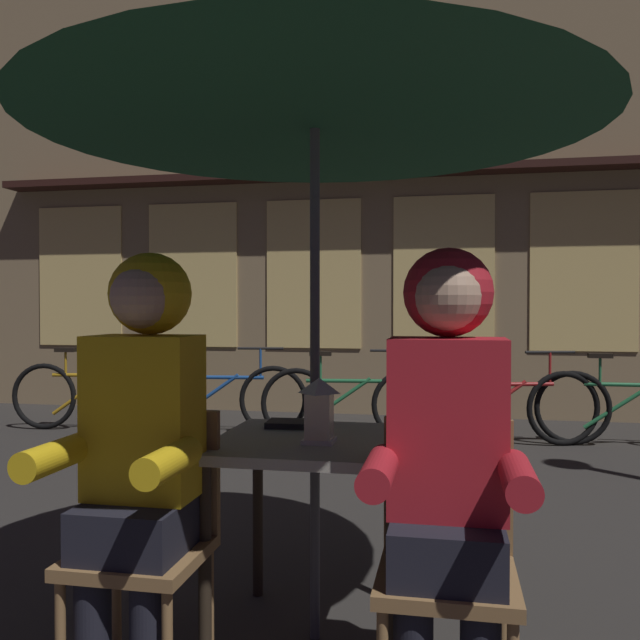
{
  "coord_description": "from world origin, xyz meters",
  "views": [
    {
      "loc": [
        0.49,
        -2.39,
        1.22
      ],
      "look_at": [
        0.0,
        0.1,
        1.17
      ],
      "focal_mm": 37.36,
      "sensor_mm": 36.0,
      "label": 1
    }
  ],
  "objects_px": {
    "person_right_hooded": "(447,436)",
    "bicycle_fourth": "(506,407)",
    "cafe_table": "(315,465)",
    "lantern": "(319,409)",
    "book": "(292,424)",
    "person_left_hooded": "(141,425)",
    "patio_umbrella": "(315,77)",
    "bicycle_nearest": "(93,395)",
    "bicycle_third": "(351,402)",
    "bicycle_fifth": "(634,408)",
    "chair_left": "(149,530)",
    "potted_plant": "(132,369)",
    "bicycle_second": "(220,398)",
    "chair_right": "(447,551)"
  },
  "relations": [
    {
      "from": "patio_umbrella",
      "to": "bicycle_nearest",
      "type": "distance_m",
      "value": 5.01
    },
    {
      "from": "lantern",
      "to": "potted_plant",
      "type": "height_order",
      "value": "lantern"
    },
    {
      "from": "cafe_table",
      "to": "lantern",
      "type": "relative_size",
      "value": 3.2
    },
    {
      "from": "bicycle_second",
      "to": "potted_plant",
      "type": "distance_m",
      "value": 1.41
    },
    {
      "from": "cafe_table",
      "to": "potted_plant",
      "type": "bearing_deg",
      "value": 124.01
    },
    {
      "from": "cafe_table",
      "to": "chair_right",
      "type": "distance_m",
      "value": 0.62
    },
    {
      "from": "patio_umbrella",
      "to": "lantern",
      "type": "relative_size",
      "value": 10.0
    },
    {
      "from": "person_left_hooded",
      "to": "patio_umbrella",
      "type": "bearing_deg",
      "value": 41.57
    },
    {
      "from": "bicycle_fourth",
      "to": "bicycle_third",
      "type": "bearing_deg",
      "value": 179.93
    },
    {
      "from": "cafe_table",
      "to": "bicycle_third",
      "type": "distance_m",
      "value": 3.66
    },
    {
      "from": "lantern",
      "to": "person_left_hooded",
      "type": "bearing_deg",
      "value": -146.32
    },
    {
      "from": "patio_umbrella",
      "to": "person_left_hooded",
      "type": "xyz_separation_m",
      "value": [
        -0.48,
        -0.43,
        -1.21
      ]
    },
    {
      "from": "lantern",
      "to": "bicycle_nearest",
      "type": "xyz_separation_m",
      "value": [
        -3.02,
        3.72,
        -0.51
      ]
    },
    {
      "from": "patio_umbrella",
      "to": "chair_left",
      "type": "xyz_separation_m",
      "value": [
        -0.48,
        -0.37,
        -1.57
      ]
    },
    {
      "from": "chair_right",
      "to": "person_right_hooded",
      "type": "height_order",
      "value": "person_right_hooded"
    },
    {
      "from": "cafe_table",
      "to": "book",
      "type": "bearing_deg",
      "value": 123.32
    },
    {
      "from": "bicycle_third",
      "to": "potted_plant",
      "type": "bearing_deg",
      "value": 164.38
    },
    {
      "from": "bicycle_fourth",
      "to": "person_right_hooded",
      "type": "bearing_deg",
      "value": -96.9
    },
    {
      "from": "chair_left",
      "to": "person_left_hooded",
      "type": "height_order",
      "value": "person_left_hooded"
    },
    {
      "from": "chair_right",
      "to": "potted_plant",
      "type": "xyz_separation_m",
      "value": [
        -3.4,
        4.7,
        0.05
      ]
    },
    {
      "from": "bicycle_fifth",
      "to": "bicycle_second",
      "type": "bearing_deg",
      "value": -178.54
    },
    {
      "from": "chair_right",
      "to": "bicycle_fifth",
      "type": "xyz_separation_m",
      "value": [
        1.58,
        4.16,
        -0.14
      ]
    },
    {
      "from": "potted_plant",
      "to": "book",
      "type": "bearing_deg",
      "value": -55.96
    },
    {
      "from": "person_right_hooded",
      "to": "bicycle_third",
      "type": "xyz_separation_m",
      "value": [
        -0.88,
        4.05,
        -0.5
      ]
    },
    {
      "from": "bicycle_nearest",
      "to": "potted_plant",
      "type": "relative_size",
      "value": 1.82
    },
    {
      "from": "bicycle_nearest",
      "to": "potted_plant",
      "type": "xyz_separation_m",
      "value": [
        0.07,
        0.69,
        0.2
      ]
    },
    {
      "from": "lantern",
      "to": "potted_plant",
      "type": "distance_m",
      "value": 5.32
    },
    {
      "from": "book",
      "to": "person_right_hooded",
      "type": "bearing_deg",
      "value": -48.92
    },
    {
      "from": "cafe_table",
      "to": "bicycle_fourth",
      "type": "distance_m",
      "value": 3.76
    },
    {
      "from": "chair_left",
      "to": "bicycle_second",
      "type": "xyz_separation_m",
      "value": [
        -1.2,
        4.06,
        -0.14
      ]
    },
    {
      "from": "cafe_table",
      "to": "bicycle_third",
      "type": "bearing_deg",
      "value": 96.28
    },
    {
      "from": "cafe_table",
      "to": "book",
      "type": "distance_m",
      "value": 0.27
    },
    {
      "from": "patio_umbrella",
      "to": "cafe_table",
      "type": "bearing_deg",
      "value": 0.0
    },
    {
      "from": "patio_umbrella",
      "to": "bicycle_third",
      "type": "height_order",
      "value": "patio_umbrella"
    },
    {
      "from": "patio_umbrella",
      "to": "bicycle_second",
      "type": "distance_m",
      "value": 4.4
    },
    {
      "from": "bicycle_fifth",
      "to": "potted_plant",
      "type": "distance_m",
      "value": 5.01
    },
    {
      "from": "patio_umbrella",
      "to": "lantern",
      "type": "xyz_separation_m",
      "value": [
        0.03,
        -0.08,
        -1.2
      ]
    },
    {
      "from": "person_right_hooded",
      "to": "bicycle_fourth",
      "type": "distance_m",
      "value": 4.11
    },
    {
      "from": "bicycle_third",
      "to": "book",
      "type": "relative_size",
      "value": 8.37
    },
    {
      "from": "bicycle_second",
      "to": "bicycle_fifth",
      "type": "relative_size",
      "value": 1.0
    },
    {
      "from": "lantern",
      "to": "person_left_hooded",
      "type": "relative_size",
      "value": 0.17
    },
    {
      "from": "bicycle_nearest",
      "to": "bicycle_fifth",
      "type": "bearing_deg",
      "value": 1.67
    },
    {
      "from": "bicycle_fourth",
      "to": "book",
      "type": "distance_m",
      "value": 3.61
    },
    {
      "from": "cafe_table",
      "to": "bicycle_fourth",
      "type": "relative_size",
      "value": 0.45
    },
    {
      "from": "cafe_table",
      "to": "bicycle_fourth",
      "type": "height_order",
      "value": "bicycle_fourth"
    },
    {
      "from": "bicycle_fourth",
      "to": "bicycle_fifth",
      "type": "relative_size",
      "value": 0.98
    },
    {
      "from": "chair_right",
      "to": "person_left_hooded",
      "type": "height_order",
      "value": "person_left_hooded"
    },
    {
      "from": "person_right_hooded",
      "to": "bicycle_third",
      "type": "distance_m",
      "value": 4.17
    },
    {
      "from": "bicycle_fifth",
      "to": "bicycle_fourth",
      "type": "bearing_deg",
      "value": -171.34
    },
    {
      "from": "bicycle_nearest",
      "to": "person_left_hooded",
      "type": "bearing_deg",
      "value": -58.36
    }
  ]
}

